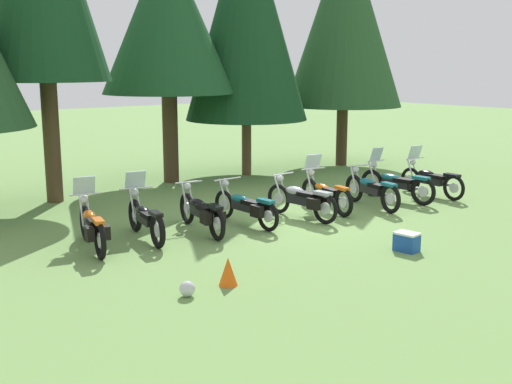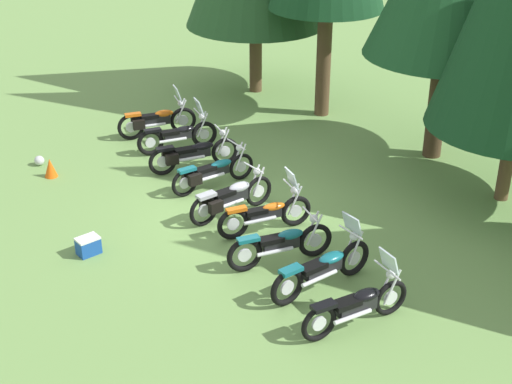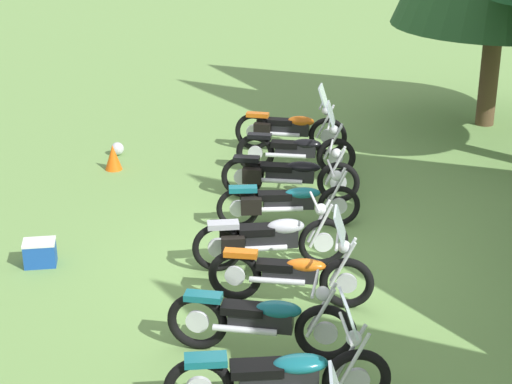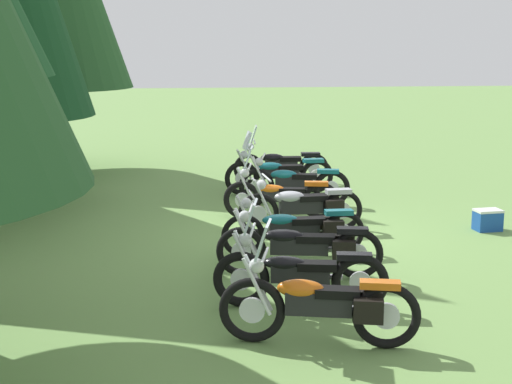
{
  "view_description": "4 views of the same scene",
  "coord_description": "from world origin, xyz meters",
  "px_view_note": "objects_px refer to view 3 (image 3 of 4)",
  "views": [
    {
      "loc": [
        -9.98,
        -11.12,
        3.62
      ],
      "look_at": [
        -1.19,
        -0.09,
        0.79
      ],
      "focal_mm": 44.87,
      "sensor_mm": 36.0,
      "label": 1
    },
    {
      "loc": [
        12.54,
        -7.67,
        8.06
      ],
      "look_at": [
        0.6,
        0.16,
        0.69
      ],
      "focal_mm": 51.7,
      "sensor_mm": 36.0,
      "label": 2
    },
    {
      "loc": [
        10.98,
        -0.78,
        5.57
      ],
      "look_at": [
        -1.0,
        -0.35,
        0.72
      ],
      "focal_mm": 59.61,
      "sensor_mm": 36.0,
      "label": 3
    },
    {
      "loc": [
        -12.81,
        2.04,
        3.35
      ],
      "look_at": [
        0.38,
        0.58,
        0.69
      ],
      "focal_mm": 54.03,
      "sensor_mm": 36.0,
      "label": 4
    }
  ],
  "objects_px": {
    "motorcycle_2": "(287,175)",
    "motorcycle_4": "(268,238)",
    "motorcycle_7": "(281,376)",
    "motorcycle_3": "(285,202)",
    "motorcycle_5": "(293,273)",
    "motorcycle_0": "(289,129)",
    "traffic_cone": "(113,157)",
    "picnic_cooler": "(40,253)",
    "dropped_helmet": "(117,149)",
    "motorcycle_1": "(297,150)",
    "motorcycle_6": "(262,321)"
  },
  "relations": [
    {
      "from": "motorcycle_4",
      "to": "motorcycle_6",
      "type": "bearing_deg",
      "value": -99.14
    },
    {
      "from": "motorcycle_2",
      "to": "motorcycle_7",
      "type": "height_order",
      "value": "motorcycle_7"
    },
    {
      "from": "motorcycle_4",
      "to": "motorcycle_5",
      "type": "relative_size",
      "value": 1.03
    },
    {
      "from": "picnic_cooler",
      "to": "motorcycle_1",
      "type": "bearing_deg",
      "value": 131.91
    },
    {
      "from": "motorcycle_4",
      "to": "motorcycle_5",
      "type": "height_order",
      "value": "motorcycle_5"
    },
    {
      "from": "motorcycle_2",
      "to": "traffic_cone",
      "type": "height_order",
      "value": "motorcycle_2"
    },
    {
      "from": "motorcycle_7",
      "to": "picnic_cooler",
      "type": "height_order",
      "value": "motorcycle_7"
    },
    {
      "from": "motorcycle_2",
      "to": "motorcycle_4",
      "type": "distance_m",
      "value": 2.6
    },
    {
      "from": "motorcycle_0",
      "to": "motorcycle_4",
      "type": "height_order",
      "value": "motorcycle_0"
    },
    {
      "from": "motorcycle_7",
      "to": "traffic_cone",
      "type": "relative_size",
      "value": 5.02
    },
    {
      "from": "motorcycle_0",
      "to": "motorcycle_7",
      "type": "relative_size",
      "value": 0.91
    },
    {
      "from": "motorcycle_5",
      "to": "motorcycle_7",
      "type": "relative_size",
      "value": 0.9
    },
    {
      "from": "motorcycle_3",
      "to": "traffic_cone",
      "type": "relative_size",
      "value": 4.74
    },
    {
      "from": "dropped_helmet",
      "to": "motorcycle_0",
      "type": "bearing_deg",
      "value": 90.86
    },
    {
      "from": "dropped_helmet",
      "to": "motorcycle_7",
      "type": "bearing_deg",
      "value": 17.78
    },
    {
      "from": "motorcycle_0",
      "to": "motorcycle_7",
      "type": "xyz_separation_m",
      "value": [
        8.4,
        -0.7,
        -0.01
      ]
    },
    {
      "from": "motorcycle_5",
      "to": "motorcycle_6",
      "type": "relative_size",
      "value": 0.97
    },
    {
      "from": "motorcycle_3",
      "to": "dropped_helmet",
      "type": "height_order",
      "value": "motorcycle_3"
    },
    {
      "from": "motorcycle_2",
      "to": "motorcycle_7",
      "type": "xyz_separation_m",
      "value": [
        5.95,
        -0.48,
        0.02
      ]
    },
    {
      "from": "motorcycle_2",
      "to": "motorcycle_4",
      "type": "bearing_deg",
      "value": -89.39
    },
    {
      "from": "motorcycle_5",
      "to": "motorcycle_6",
      "type": "bearing_deg",
      "value": -100.48
    },
    {
      "from": "picnic_cooler",
      "to": "dropped_helmet",
      "type": "relative_size",
      "value": 1.92
    },
    {
      "from": "picnic_cooler",
      "to": "dropped_helmet",
      "type": "bearing_deg",
      "value": 173.25
    },
    {
      "from": "motorcycle_0",
      "to": "dropped_helmet",
      "type": "bearing_deg",
      "value": -165.79
    },
    {
      "from": "motorcycle_0",
      "to": "motorcycle_2",
      "type": "xyz_separation_m",
      "value": [
        2.46,
        -0.21,
        -0.03
      ]
    },
    {
      "from": "motorcycle_1",
      "to": "motorcycle_6",
      "type": "height_order",
      "value": "motorcycle_1"
    },
    {
      "from": "motorcycle_1",
      "to": "motorcycle_3",
      "type": "distance_m",
      "value": 2.43
    },
    {
      "from": "motorcycle_5",
      "to": "picnic_cooler",
      "type": "bearing_deg",
      "value": 170.53
    },
    {
      "from": "motorcycle_4",
      "to": "motorcycle_6",
      "type": "height_order",
      "value": "motorcycle_6"
    },
    {
      "from": "motorcycle_3",
      "to": "picnic_cooler",
      "type": "bearing_deg",
      "value": -163.14
    },
    {
      "from": "traffic_cone",
      "to": "picnic_cooler",
      "type": "bearing_deg",
      "value": -8.43
    },
    {
      "from": "picnic_cooler",
      "to": "motorcycle_6",
      "type": "bearing_deg",
      "value": 51.5
    },
    {
      "from": "motorcycle_7",
      "to": "motorcycle_6",
      "type": "bearing_deg",
      "value": 94.05
    },
    {
      "from": "motorcycle_2",
      "to": "motorcycle_7",
      "type": "distance_m",
      "value": 5.97
    },
    {
      "from": "motorcycle_5",
      "to": "motorcycle_6",
      "type": "distance_m",
      "value": 1.28
    },
    {
      "from": "motorcycle_2",
      "to": "motorcycle_4",
      "type": "relative_size",
      "value": 1.05
    },
    {
      "from": "motorcycle_0",
      "to": "motorcycle_2",
      "type": "distance_m",
      "value": 2.46
    },
    {
      "from": "motorcycle_3",
      "to": "motorcycle_5",
      "type": "relative_size",
      "value": 1.05
    },
    {
      "from": "motorcycle_6",
      "to": "motorcycle_3",
      "type": "bearing_deg",
      "value": 93.61
    },
    {
      "from": "motorcycle_4",
      "to": "dropped_helmet",
      "type": "xyz_separation_m",
      "value": [
        -4.96,
        -2.71,
        -0.34
      ]
    },
    {
      "from": "motorcycle_7",
      "to": "motorcycle_1",
      "type": "bearing_deg",
      "value": 80.75
    },
    {
      "from": "traffic_cone",
      "to": "dropped_helmet",
      "type": "distance_m",
      "value": 0.82
    },
    {
      "from": "traffic_cone",
      "to": "motorcycle_6",
      "type": "bearing_deg",
      "value": 21.47
    },
    {
      "from": "motorcycle_1",
      "to": "motorcycle_3",
      "type": "relative_size",
      "value": 0.96
    },
    {
      "from": "motorcycle_1",
      "to": "picnic_cooler",
      "type": "height_order",
      "value": "motorcycle_1"
    },
    {
      "from": "motorcycle_6",
      "to": "motorcycle_0",
      "type": "bearing_deg",
      "value": 95.11
    },
    {
      "from": "motorcycle_3",
      "to": "traffic_cone",
      "type": "distance_m",
      "value": 4.09
    },
    {
      "from": "motorcycle_1",
      "to": "picnic_cooler",
      "type": "bearing_deg",
      "value": -127.26
    },
    {
      "from": "motorcycle_5",
      "to": "dropped_helmet",
      "type": "relative_size",
      "value": 8.49
    },
    {
      "from": "motorcycle_0",
      "to": "motorcycle_1",
      "type": "xyz_separation_m",
      "value": [
        1.21,
        0.05,
        -0.03
      ]
    }
  ]
}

